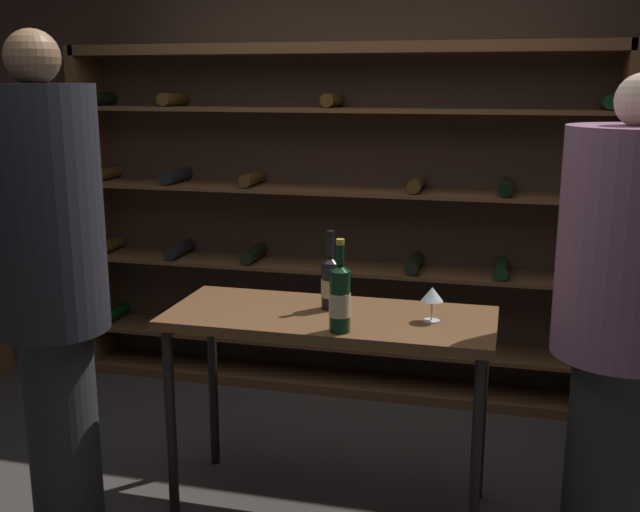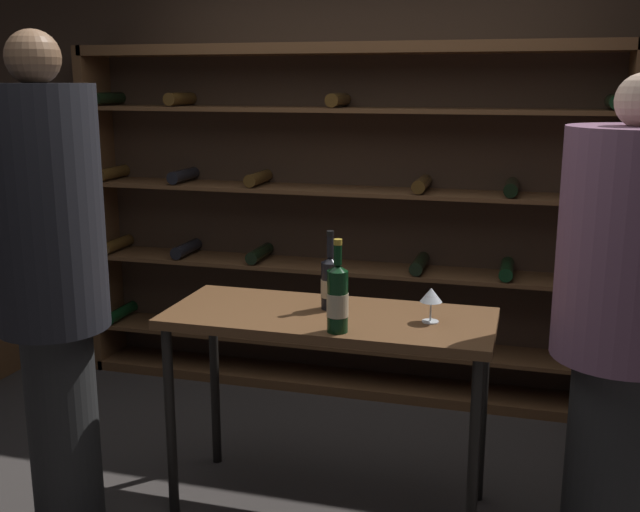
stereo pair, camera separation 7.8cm
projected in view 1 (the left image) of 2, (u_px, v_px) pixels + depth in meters
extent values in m
cube|color=#3D2B1E|center=(367.00, 140.00, 4.48)|extent=(5.83, 0.10, 2.99)
cube|color=brown|center=(93.00, 212.00, 4.80)|extent=(0.06, 0.32, 2.05)
cube|color=brown|center=(616.00, 237.00, 4.05)|extent=(0.06, 0.32, 2.05)
cube|color=brown|center=(333.00, 49.00, 4.20)|extent=(3.14, 0.32, 0.06)
cube|color=brown|center=(332.00, 381.00, 4.65)|extent=(3.14, 0.32, 0.06)
cube|color=brown|center=(332.00, 341.00, 4.59)|extent=(3.06, 0.32, 0.02)
cylinder|color=black|center=(114.00, 314.00, 4.93)|extent=(0.08, 0.30, 0.08)
cylinder|color=black|center=(183.00, 320.00, 4.81)|extent=(0.08, 0.30, 0.08)
cylinder|color=black|center=(332.00, 332.00, 4.57)|extent=(0.08, 0.30, 0.08)
cylinder|color=black|center=(412.00, 339.00, 4.46)|extent=(0.08, 0.30, 0.08)
cylinder|color=black|center=(586.00, 353.00, 4.22)|extent=(0.08, 0.30, 0.08)
cube|color=brown|center=(332.00, 267.00, 4.48)|extent=(3.06, 0.32, 0.02)
cylinder|color=#4C3314|center=(109.00, 245.00, 4.82)|extent=(0.08, 0.30, 0.08)
cylinder|color=black|center=(180.00, 249.00, 4.71)|extent=(0.08, 0.30, 0.08)
cylinder|color=black|center=(254.00, 254.00, 4.59)|extent=(0.08, 0.30, 0.08)
cylinder|color=black|center=(414.00, 263.00, 4.35)|extent=(0.08, 0.30, 0.08)
cylinder|color=black|center=(501.00, 268.00, 4.23)|extent=(0.08, 0.30, 0.08)
cylinder|color=black|center=(593.00, 273.00, 4.12)|extent=(0.08, 0.30, 0.08)
cube|color=brown|center=(332.00, 190.00, 4.38)|extent=(3.06, 0.32, 0.02)
cylinder|color=#4C3314|center=(105.00, 174.00, 4.72)|extent=(0.08, 0.30, 0.08)
cylinder|color=black|center=(177.00, 176.00, 4.60)|extent=(0.08, 0.30, 0.08)
cylinder|color=#4C3314|center=(253.00, 178.00, 4.48)|extent=(0.08, 0.30, 0.08)
cylinder|color=#4C3314|center=(417.00, 184.00, 4.25)|extent=(0.08, 0.30, 0.08)
cylinder|color=black|center=(506.00, 187.00, 4.13)|extent=(0.08, 0.30, 0.08)
cylinder|color=#4C3314|center=(600.00, 190.00, 4.01)|extent=(0.08, 0.30, 0.08)
cube|color=brown|center=(333.00, 110.00, 4.27)|extent=(3.06, 0.32, 0.02)
cylinder|color=black|center=(100.00, 98.00, 4.62)|extent=(0.08, 0.30, 0.08)
cylinder|color=#4C3314|center=(173.00, 99.00, 4.50)|extent=(0.08, 0.30, 0.08)
cylinder|color=#4C3314|center=(333.00, 100.00, 4.26)|extent=(0.08, 0.30, 0.08)
cylinder|color=black|center=(608.00, 101.00, 3.91)|extent=(0.08, 0.30, 0.08)
cube|color=brown|center=(330.00, 318.00, 3.15)|extent=(1.37, 0.57, 0.04)
cylinder|color=black|center=(171.00, 424.00, 3.18)|extent=(0.04, 0.04, 0.85)
cylinder|color=black|center=(476.00, 460.00, 2.88)|extent=(0.04, 0.04, 0.85)
cylinder|color=black|center=(213.00, 382.00, 3.62)|extent=(0.04, 0.04, 0.85)
cylinder|color=black|center=(481.00, 410.00, 3.32)|extent=(0.04, 0.04, 0.85)
cylinder|color=#262626|center=(63.00, 431.00, 3.08)|extent=(0.28, 0.28, 0.88)
cylinder|color=black|center=(45.00, 211.00, 2.88)|extent=(0.44, 0.44, 0.95)
sphere|color=brown|center=(32.00, 57.00, 2.75)|extent=(0.21, 0.21, 0.21)
cylinder|color=#272727|center=(609.00, 449.00, 3.01)|extent=(0.34, 0.34, 0.81)
cylinder|color=#7A516B|center=(629.00, 244.00, 2.82)|extent=(0.52, 0.52, 0.87)
cylinder|color=black|center=(340.00, 301.00, 2.89)|extent=(0.08, 0.08, 0.24)
cone|color=black|center=(340.00, 268.00, 2.86)|extent=(0.08, 0.08, 0.03)
cylinder|color=black|center=(340.00, 255.00, 2.85)|extent=(0.03, 0.03, 0.08)
cylinder|color=#B7932D|center=(340.00, 242.00, 2.84)|extent=(0.03, 0.03, 0.02)
cylinder|color=#C6B28C|center=(340.00, 304.00, 2.90)|extent=(0.08, 0.08, 0.09)
cylinder|color=black|center=(330.00, 286.00, 3.20)|extent=(0.08, 0.08, 0.20)
cone|color=black|center=(330.00, 260.00, 3.17)|extent=(0.08, 0.08, 0.03)
cylinder|color=black|center=(330.00, 246.00, 3.16)|extent=(0.03, 0.03, 0.09)
cylinder|color=black|center=(330.00, 233.00, 3.14)|extent=(0.03, 0.03, 0.02)
cylinder|color=#C6B28C|center=(330.00, 288.00, 3.20)|extent=(0.08, 0.08, 0.08)
cylinder|color=silver|center=(431.00, 321.00, 3.05)|extent=(0.07, 0.07, 0.00)
cylinder|color=silver|center=(432.00, 310.00, 3.04)|extent=(0.01, 0.01, 0.08)
cone|color=silver|center=(432.00, 294.00, 3.02)|extent=(0.09, 0.09, 0.06)
cylinder|color=#590A14|center=(432.00, 297.00, 3.03)|extent=(0.05, 0.05, 0.02)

